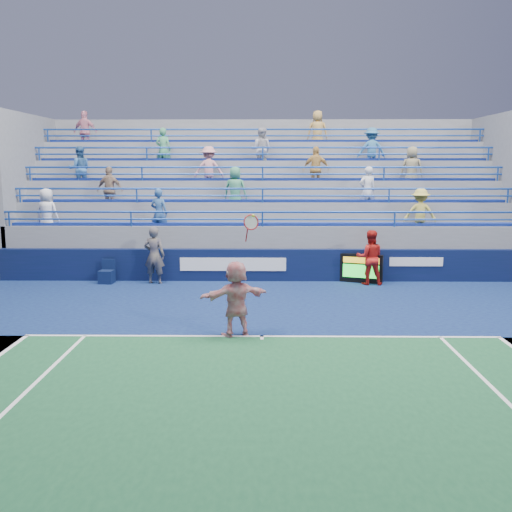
{
  "coord_description": "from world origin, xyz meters",
  "views": [
    {
      "loc": [
        0.03,
        -12.68,
        3.92
      ],
      "look_at": [
        -0.17,
        2.5,
        1.5
      ],
      "focal_mm": 40.0,
      "sensor_mm": 36.0,
      "label": 1
    }
  ],
  "objects_px": {
    "serve_speed_board": "(361,269)",
    "line_judge": "(154,255)",
    "judge_chair": "(107,276)",
    "tennis_player": "(236,298)",
    "ball_girl": "(370,258)"
  },
  "relations": [
    {
      "from": "tennis_player",
      "to": "line_judge",
      "type": "relative_size",
      "value": 1.48
    },
    {
      "from": "line_judge",
      "to": "ball_girl",
      "type": "bearing_deg",
      "value": -171.95
    },
    {
      "from": "serve_speed_board",
      "to": "ball_girl",
      "type": "distance_m",
      "value": 0.54
    },
    {
      "from": "serve_speed_board",
      "to": "judge_chair",
      "type": "xyz_separation_m",
      "value": [
        -8.54,
        -0.2,
        -0.24
      ]
    },
    {
      "from": "line_judge",
      "to": "ball_girl",
      "type": "relative_size",
      "value": 1.06
    },
    {
      "from": "judge_chair",
      "to": "tennis_player",
      "type": "xyz_separation_m",
      "value": [
        4.61,
        -5.87,
        0.63
      ]
    },
    {
      "from": "judge_chair",
      "to": "serve_speed_board",
      "type": "bearing_deg",
      "value": 1.33
    },
    {
      "from": "judge_chair",
      "to": "line_judge",
      "type": "bearing_deg",
      "value": 0.1
    },
    {
      "from": "serve_speed_board",
      "to": "line_judge",
      "type": "xyz_separation_m",
      "value": [
        -6.92,
        -0.2,
        0.47
      ]
    },
    {
      "from": "serve_speed_board",
      "to": "line_judge",
      "type": "height_order",
      "value": "line_judge"
    },
    {
      "from": "tennis_player",
      "to": "ball_girl",
      "type": "distance_m",
      "value": 7.14
    },
    {
      "from": "judge_chair",
      "to": "line_judge",
      "type": "relative_size",
      "value": 0.42
    },
    {
      "from": "judge_chair",
      "to": "line_judge",
      "type": "height_order",
      "value": "line_judge"
    },
    {
      "from": "tennis_player",
      "to": "ball_girl",
      "type": "xyz_separation_m",
      "value": [
        4.15,
        5.81,
        0.02
      ]
    },
    {
      "from": "serve_speed_board",
      "to": "line_judge",
      "type": "bearing_deg",
      "value": -178.38
    }
  ]
}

